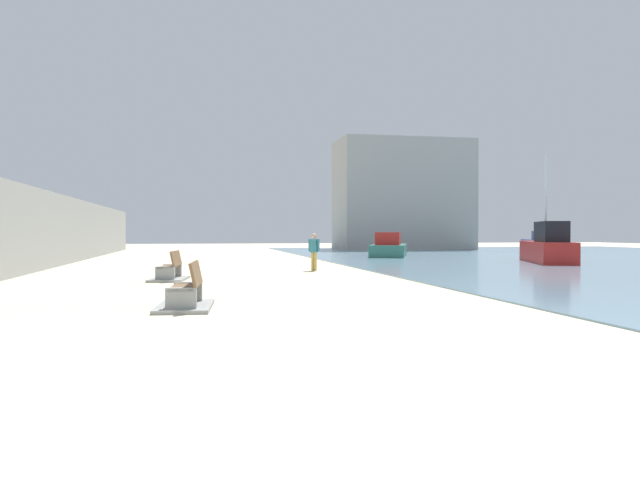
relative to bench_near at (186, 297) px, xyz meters
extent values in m
plane|color=beige|center=(1.11, 13.21, -0.23)|extent=(120.00, 120.00, 0.00)
cube|color=gray|center=(-6.39, 13.21, 1.45)|extent=(0.80, 64.00, 3.37)
cube|color=gray|center=(-0.09, -0.69, 0.01)|extent=(0.62, 0.25, 0.50)
cube|color=gray|center=(0.03, 0.70, 0.01)|extent=(0.62, 0.25, 0.50)
cube|color=brown|center=(-0.03, 0.00, 0.22)|extent=(0.64, 1.64, 0.06)
cube|color=brown|center=(0.20, -0.02, 0.50)|extent=(0.30, 1.61, 0.50)
cube|color=gray|center=(-0.03, 0.00, -0.19)|extent=(1.28, 2.19, 0.08)
cube|color=gray|center=(-0.76, 7.17, 0.01)|extent=(0.62, 0.28, 0.50)
cube|color=gray|center=(-0.58, 8.56, 0.01)|extent=(0.62, 0.28, 0.50)
cube|color=brown|center=(-0.67, 7.87, 0.22)|extent=(0.70, 1.65, 0.06)
cube|color=brown|center=(-0.45, 7.84, 0.50)|extent=(0.37, 1.61, 0.50)
cube|color=gray|center=(-0.67, 7.87, -0.19)|extent=(1.36, 2.22, 0.08)
cylinder|color=gold|center=(5.01, 11.81, 0.15)|extent=(0.12, 0.12, 0.76)
cylinder|color=gold|center=(4.91, 11.90, 0.15)|extent=(0.12, 0.12, 0.76)
cube|color=teal|center=(4.96, 11.85, 0.80)|extent=(0.36, 0.35, 0.54)
sphere|color=tan|center=(4.96, 11.85, 1.20)|extent=(0.21, 0.21, 0.21)
cylinder|color=teal|center=(5.12, 11.70, 0.83)|extent=(0.09, 0.09, 0.49)
cylinder|color=teal|center=(4.80, 12.00, 0.83)|extent=(0.09, 0.09, 0.49)
cube|color=#337060|center=(12.54, 25.61, 0.18)|extent=(4.38, 7.11, 0.75)
cube|color=red|center=(12.18, 24.65, 0.95)|extent=(2.44, 3.32, 0.79)
cube|color=red|center=(17.91, 15.85, 0.34)|extent=(3.65, 6.53, 1.06)
cube|color=black|center=(17.60, 14.95, 1.38)|extent=(2.01, 3.01, 1.02)
cylinder|color=silver|center=(18.02, 16.15, 3.12)|extent=(0.12, 0.12, 4.50)
cube|color=navy|center=(27.22, 31.71, 0.28)|extent=(4.10, 6.31, 0.96)
cube|color=navy|center=(26.95, 30.87, 1.10)|extent=(2.39, 2.97, 0.68)
cube|color=#9E9E99|center=(18.78, 41.21, 4.73)|extent=(12.00, 6.00, 9.92)
camera|label=1|loc=(0.20, -13.33, 1.36)|focal=35.10mm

